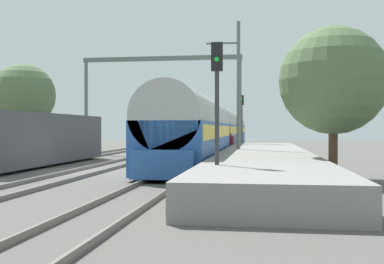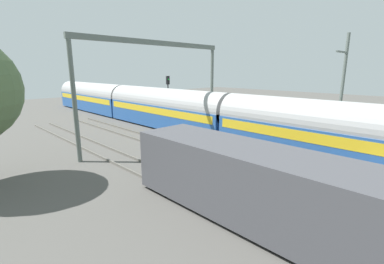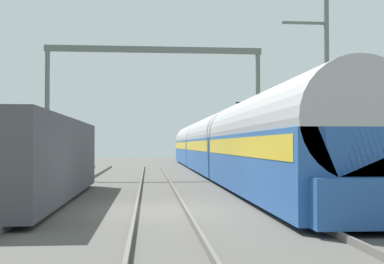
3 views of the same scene
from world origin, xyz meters
The scene contains 14 objects.
ground centered at (0.00, 0.00, 0.00)m, with size 120.00×120.00×0.00m, color #52504C.
track_far_west centered at (-4.31, 0.00, 0.08)m, with size 1.52×60.00×0.16m.
track_west centered at (0.00, 0.00, 0.08)m, with size 1.52×60.00×0.16m.
track_east centered at (4.31, 0.00, 0.08)m, with size 1.52×60.00×0.16m.
platform centered at (8.12, 2.00, 0.45)m, with size 4.40×28.00×0.90m.
passenger_train centered at (4.31, 19.86, 1.97)m, with size 2.93×49.20×3.82m.
freight_car centered at (-4.31, 2.83, 1.47)m, with size 2.80×13.00×2.70m.
person_crossing centered at (5.86, 11.83, 1.03)m, with size 0.45×0.35×1.73m.
railway_signal_near centered at (6.56, -6.96, 3.07)m, with size 0.36×0.30×4.77m.
railway_signal_far centered at (6.22, 21.65, 3.26)m, with size 0.36×0.30×5.10m.
catenary_gantry centered at (0.00, 15.39, 5.67)m, with size 13.01×0.28×7.86m.
catenary_pole_east_mid centered at (6.66, 4.46, 4.15)m, with size 1.90×0.20×8.00m.
tree_west_background centered at (-11.62, 15.04, 4.83)m, with size 5.24×5.24×7.46m.
tree_east_background centered at (10.79, -2.42, 3.95)m, with size 4.30×4.30×6.11m.
Camera 1 is at (7.92, -21.84, 2.05)m, focal length 44.19 mm.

